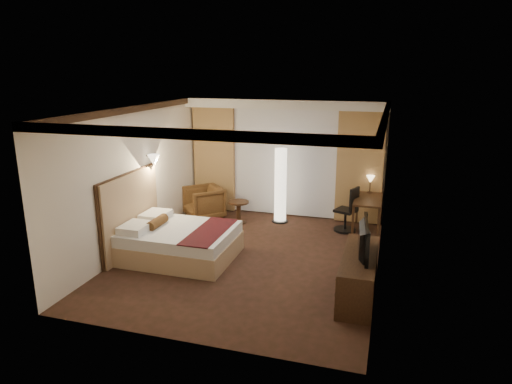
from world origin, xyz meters
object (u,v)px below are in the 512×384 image
(side_table, at_px, (239,212))
(office_chair, at_px, (346,209))
(bed, at_px, (180,243))
(dresser, at_px, (359,275))
(floor_lamp, at_px, (280,186))
(television, at_px, (359,236))
(armchair, at_px, (204,201))
(desk, at_px, (367,215))

(side_table, xyz_separation_m, office_chair, (2.33, 0.17, 0.24))
(bed, relative_size, dresser, 1.13)
(floor_lamp, bearing_deg, television, -57.31)
(dresser, bearing_deg, office_chair, 99.91)
(bed, relative_size, armchair, 2.40)
(bed, distance_m, desk, 3.95)
(side_table, relative_size, television, 0.50)
(bed, bearing_deg, office_chair, 40.15)
(armchair, bearing_deg, floor_lamp, 53.62)
(side_table, bearing_deg, office_chair, 4.07)
(armchair, height_order, dresser, armchair)
(bed, bearing_deg, desk, 36.54)
(armchair, height_order, desk, armchair)
(bed, xyz_separation_m, television, (3.19, -0.53, 0.68))
(bed, height_order, dresser, dresser)
(dresser, xyz_separation_m, television, (-0.03, 0.00, 0.63))
(floor_lamp, relative_size, dresser, 0.98)
(office_chair, bearing_deg, television, -58.81)
(television, bearing_deg, dresser, -95.62)
(desk, bearing_deg, bed, -143.46)
(side_table, relative_size, dresser, 0.29)
(side_table, distance_m, floor_lamp, 1.10)
(side_table, bearing_deg, desk, 4.45)
(armchair, xyz_separation_m, dresser, (3.72, -2.79, -0.07))
(side_table, xyz_separation_m, dresser, (2.83, -2.67, 0.08))
(floor_lamp, xyz_separation_m, dresser, (1.96, -3.01, -0.51))
(armchair, relative_size, desk, 0.69)
(dresser, bearing_deg, television, 180.00)
(desk, xyz_separation_m, office_chair, (-0.44, -0.05, 0.11))
(floor_lamp, distance_m, desk, 1.97)
(floor_lamp, xyz_separation_m, television, (1.93, -3.01, 0.12))
(armchair, xyz_separation_m, television, (3.69, -2.79, 0.56))
(floor_lamp, bearing_deg, dresser, -56.91)
(side_table, height_order, office_chair, office_chair)
(side_table, distance_m, television, 3.93)
(bed, xyz_separation_m, floor_lamp, (1.26, 2.48, 0.56))
(armchair, relative_size, side_table, 1.60)
(armchair, height_order, side_table, armchair)
(floor_lamp, bearing_deg, side_table, -158.17)
(office_chair, bearing_deg, bed, -117.99)
(desk, height_order, office_chair, office_chair)
(office_chair, relative_size, dresser, 0.57)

